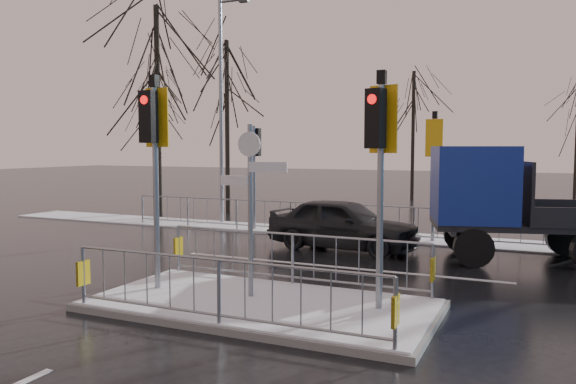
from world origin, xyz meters
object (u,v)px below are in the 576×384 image
at_px(traffic_island, 260,287).
at_px(flatbed_truck, 509,200).
at_px(street_lamp_left, 222,102).
at_px(car_far_lane, 343,224).

xyz_separation_m(traffic_island, flatbed_truck, (3.69, 6.28, 1.12)).
bearing_deg(traffic_island, street_lamp_left, 124.07).
relative_size(traffic_island, car_far_lane, 1.43).
xyz_separation_m(car_far_lane, street_lamp_left, (-5.89, 3.48, 3.78)).
relative_size(flatbed_truck, street_lamp_left, 0.79).
distance_m(car_far_lane, flatbed_truck, 4.30).
bearing_deg(street_lamp_left, flatbed_truck, -17.60).
relative_size(traffic_island, flatbed_truck, 0.92).
relative_size(traffic_island, street_lamp_left, 0.73).
relative_size(car_far_lane, street_lamp_left, 0.51).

